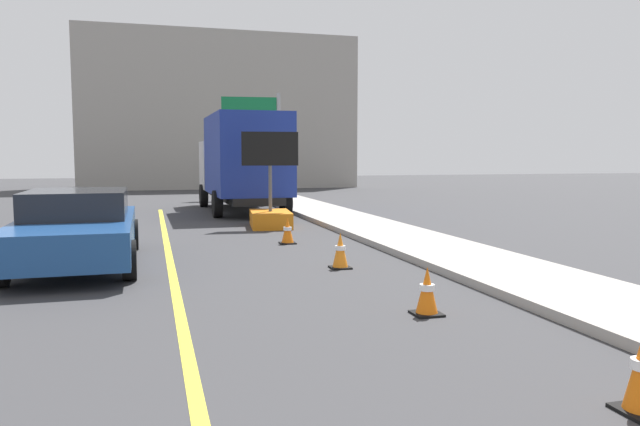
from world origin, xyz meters
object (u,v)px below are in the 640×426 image
highway_guide_sign (262,126)px  traffic_cone_mid_lane (427,291)px  traffic_cone_curbside (288,231)px  pickup_car (77,227)px  box_truck (243,161)px  traffic_cone_far_lane (340,251)px  arrow_board_trailer (270,210)px

highway_guide_sign → traffic_cone_mid_lane: highway_guide_sign is taller
highway_guide_sign → traffic_cone_curbside: (-2.17, -15.08, -3.12)m
pickup_car → highway_guide_sign: (6.52, 16.67, 2.72)m
box_truck → pickup_car: bearing=-114.8°
box_truck → pickup_car: size_ratio=1.36×
pickup_car → traffic_cone_far_lane: pickup_car is taller
traffic_cone_far_lane → traffic_cone_curbside: bearing=94.2°
arrow_board_trailer → traffic_cone_curbside: bearing=-94.3°
traffic_cone_far_lane → traffic_cone_curbside: 3.26m
box_truck → arrow_board_trailer: bearing=-89.5°
traffic_cone_mid_lane → highway_guide_sign: bearing=85.2°
box_truck → highway_guide_sign: highway_guide_sign is taller
pickup_car → box_truck: bearing=65.2°
pickup_car → traffic_cone_mid_lane: 6.87m
box_truck → traffic_cone_mid_lane: size_ratio=11.18×
box_truck → traffic_cone_far_lane: box_truck is taller
traffic_cone_curbside → traffic_cone_mid_lane: bearing=-87.1°
pickup_car → traffic_cone_curbside: (4.35, 1.58, -0.40)m
box_truck → traffic_cone_curbside: box_truck is taller
highway_guide_sign → traffic_cone_far_lane: bearing=-96.0°
pickup_car → traffic_cone_far_lane: 4.90m
traffic_cone_curbside → traffic_cone_far_lane: bearing=-85.8°
arrow_board_trailer → traffic_cone_far_lane: bearing=-90.1°
arrow_board_trailer → traffic_cone_far_lane: size_ratio=4.13×
arrow_board_trailer → highway_guide_sign: highway_guide_sign is taller
highway_guide_sign → traffic_cone_curbside: bearing=-98.2°
pickup_car → highway_guide_sign: highway_guide_sign is taller
arrow_board_trailer → highway_guide_sign: bearing=80.7°
traffic_cone_mid_lane → traffic_cone_far_lane: (-0.09, 3.34, 0.02)m
box_truck → pickup_car: 10.93m
arrow_board_trailer → traffic_cone_mid_lane: 9.94m
pickup_car → traffic_cone_mid_lane: pickup_car is taller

